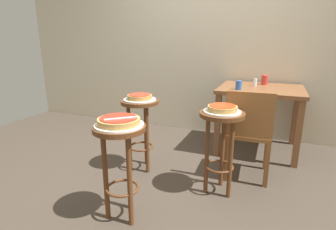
{
  "coord_description": "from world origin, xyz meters",
  "views": [
    {
      "loc": [
        0.82,
        -2.03,
        1.28
      ],
      "look_at": [
        -0.02,
        0.06,
        0.64
      ],
      "focal_mm": 28.93,
      "sensor_mm": 36.0,
      "label": 1
    }
  ],
  "objects_px": {
    "serving_plate_middle": "(222,112)",
    "dining_table": "(260,98)",
    "cup_near_edge": "(239,85)",
    "cup_far_edge": "(265,80)",
    "pizza_leftside": "(140,97)",
    "serving_plate_foreground": "(119,125)",
    "pizza_middle": "(222,108)",
    "stool_leftside": "(140,120)",
    "pizza_server_knife": "(121,118)",
    "wooden_chair": "(249,131)",
    "condiment_shaker": "(255,82)",
    "pizza_foreground": "(119,121)",
    "stool_foreground": "(120,152)",
    "stool_middle": "(221,135)",
    "serving_plate_leftside": "(140,100)"
  },
  "relations": [
    {
      "from": "pizza_server_knife",
      "to": "pizza_foreground",
      "type": "bearing_deg",
      "value": 105.65
    },
    {
      "from": "stool_leftside",
      "to": "condiment_shaker",
      "type": "bearing_deg",
      "value": 46.29
    },
    {
      "from": "pizza_leftside",
      "to": "stool_leftside",
      "type": "bearing_deg",
      "value": 165.96
    },
    {
      "from": "serving_plate_middle",
      "to": "wooden_chair",
      "type": "distance_m",
      "value": 0.46
    },
    {
      "from": "stool_middle",
      "to": "condiment_shaker",
      "type": "xyz_separation_m",
      "value": [
        0.15,
        1.16,
        0.27
      ]
    },
    {
      "from": "wooden_chair",
      "to": "serving_plate_leftside",
      "type": "bearing_deg",
      "value": -169.29
    },
    {
      "from": "stool_leftside",
      "to": "pizza_server_knife",
      "type": "distance_m",
      "value": 0.85
    },
    {
      "from": "serving_plate_leftside",
      "to": "stool_middle",
      "type": "bearing_deg",
      "value": -10.13
    },
    {
      "from": "wooden_chair",
      "to": "pizza_server_knife",
      "type": "bearing_deg",
      "value": -127.62
    },
    {
      "from": "serving_plate_middle",
      "to": "stool_leftside",
      "type": "distance_m",
      "value": 0.85
    },
    {
      "from": "cup_far_edge",
      "to": "wooden_chair",
      "type": "distance_m",
      "value": 1.04
    },
    {
      "from": "serving_plate_middle",
      "to": "dining_table",
      "type": "height_order",
      "value": "dining_table"
    },
    {
      "from": "pizza_foreground",
      "to": "dining_table",
      "type": "bearing_deg",
      "value": 64.52
    },
    {
      "from": "dining_table",
      "to": "condiment_shaker",
      "type": "distance_m",
      "value": 0.19
    },
    {
      "from": "serving_plate_middle",
      "to": "pizza_middle",
      "type": "height_order",
      "value": "pizza_middle"
    },
    {
      "from": "cup_far_edge",
      "to": "condiment_shaker",
      "type": "distance_m",
      "value": 0.18
    },
    {
      "from": "serving_plate_leftside",
      "to": "cup_far_edge",
      "type": "xyz_separation_m",
      "value": [
        1.06,
        1.17,
        0.09
      ]
    },
    {
      "from": "serving_plate_foreground",
      "to": "cup_near_edge",
      "type": "relative_size",
      "value": 3.49
    },
    {
      "from": "serving_plate_middle",
      "to": "dining_table",
      "type": "bearing_deg",
      "value": 78.25
    },
    {
      "from": "dining_table",
      "to": "wooden_chair",
      "type": "relative_size",
      "value": 1.07
    },
    {
      "from": "cup_near_edge",
      "to": "serving_plate_leftside",
      "type": "bearing_deg",
      "value": -138.79
    },
    {
      "from": "pizza_middle",
      "to": "serving_plate_leftside",
      "type": "height_order",
      "value": "pizza_middle"
    },
    {
      "from": "pizza_leftside",
      "to": "wooden_chair",
      "type": "xyz_separation_m",
      "value": [
        1.01,
        0.19,
        -0.28
      ]
    },
    {
      "from": "serving_plate_foreground",
      "to": "dining_table",
      "type": "height_order",
      "value": "dining_table"
    },
    {
      "from": "serving_plate_middle",
      "to": "condiment_shaker",
      "type": "xyz_separation_m",
      "value": [
        0.15,
        1.16,
        0.07
      ]
    },
    {
      "from": "pizza_middle",
      "to": "serving_plate_leftside",
      "type": "bearing_deg",
      "value": 169.87
    },
    {
      "from": "pizza_server_knife",
      "to": "condiment_shaker",
      "type": "bearing_deg",
      "value": 27.81
    },
    {
      "from": "cup_near_edge",
      "to": "pizza_server_knife",
      "type": "bearing_deg",
      "value": -110.51
    },
    {
      "from": "condiment_shaker",
      "to": "pizza_server_knife",
      "type": "bearing_deg",
      "value": -111.53
    },
    {
      "from": "stool_foreground",
      "to": "stool_leftside",
      "type": "relative_size",
      "value": 1.0
    },
    {
      "from": "pizza_middle",
      "to": "cup_far_edge",
      "type": "height_order",
      "value": "cup_far_edge"
    },
    {
      "from": "pizza_foreground",
      "to": "stool_foreground",
      "type": "bearing_deg",
      "value": -104.04
    },
    {
      "from": "stool_leftside",
      "to": "condiment_shaker",
      "type": "xyz_separation_m",
      "value": [
        0.97,
        1.01,
        0.27
      ]
    },
    {
      "from": "dining_table",
      "to": "stool_foreground",
      "type": "bearing_deg",
      "value": -115.48
    },
    {
      "from": "stool_foreground",
      "to": "condiment_shaker",
      "type": "distance_m",
      "value": 1.93
    },
    {
      "from": "stool_leftside",
      "to": "pizza_server_knife",
      "type": "bearing_deg",
      "value": -71.03
    },
    {
      "from": "stool_foreground",
      "to": "pizza_foreground",
      "type": "height_order",
      "value": "pizza_foreground"
    },
    {
      "from": "stool_middle",
      "to": "serving_plate_foreground",
      "type": "bearing_deg",
      "value": -133.92
    },
    {
      "from": "stool_middle",
      "to": "wooden_chair",
      "type": "xyz_separation_m",
      "value": [
        0.19,
        0.34,
        -0.05
      ]
    },
    {
      "from": "cup_near_edge",
      "to": "cup_far_edge",
      "type": "relative_size",
      "value": 0.86
    },
    {
      "from": "pizza_foreground",
      "to": "serving_plate_leftside",
      "type": "distance_m",
      "value": 0.79
    },
    {
      "from": "serving_plate_foreground",
      "to": "pizza_middle",
      "type": "xyz_separation_m",
      "value": [
        0.58,
        0.6,
        0.03
      ]
    },
    {
      "from": "stool_foreground",
      "to": "pizza_leftside",
      "type": "relative_size",
      "value": 3.04
    },
    {
      "from": "stool_leftside",
      "to": "dining_table",
      "type": "xyz_separation_m",
      "value": [
        1.05,
        0.95,
        0.11
      ]
    },
    {
      "from": "stool_foreground",
      "to": "pizza_server_knife",
      "type": "xyz_separation_m",
      "value": [
        0.03,
        -0.02,
        0.25
      ]
    },
    {
      "from": "stool_foreground",
      "to": "condiment_shaker",
      "type": "bearing_deg",
      "value": 67.41
    },
    {
      "from": "serving_plate_middle",
      "to": "wooden_chair",
      "type": "xyz_separation_m",
      "value": [
        0.19,
        0.34,
        -0.25
      ]
    },
    {
      "from": "stool_middle",
      "to": "dining_table",
      "type": "xyz_separation_m",
      "value": [
        0.23,
        1.1,
        0.11
      ]
    },
    {
      "from": "serving_plate_middle",
      "to": "pizza_leftside",
      "type": "height_order",
      "value": "pizza_leftside"
    },
    {
      "from": "condiment_shaker",
      "to": "serving_plate_middle",
      "type": "bearing_deg",
      "value": -97.44
    }
  ]
}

